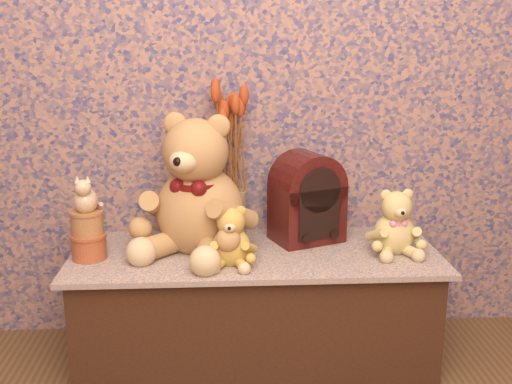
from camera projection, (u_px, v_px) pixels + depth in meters
The scene contains 10 objects.
display_shelf at pixel (255, 304), 2.27m from camera, with size 1.35×0.54×0.43m, color navy.
teddy_large at pixel (199, 177), 2.18m from camera, with size 0.43×0.51×0.54m, color #A16A3E, non-canonical shape.
teddy_medium at pixel (231, 233), 2.07m from camera, with size 0.18×0.21×0.23m, color gold, non-canonical shape.
teddy_small at pixel (395, 218), 2.18m from camera, with size 0.20×0.24×0.26m, color #D6BA66, non-canonical shape.
cathedral_radio at pixel (307, 197), 2.29m from camera, with size 0.25×0.18×0.35m, color #380C0A, non-canonical shape.
ceramic_vase at pixel (232, 214), 2.35m from camera, with size 0.11×0.11×0.18m, color tan.
dried_stalks at pixel (231, 132), 2.27m from camera, with size 0.24×0.24×0.46m, color #B0401C, non-canonical shape.
biscuit_tin_lower at pixel (89, 247), 2.13m from camera, with size 0.12×0.12×0.09m, color #BA7136.
biscuit_tin_upper at pixel (87, 223), 2.11m from camera, with size 0.11×0.11×0.09m, color tan.
cat_figurine at pixel (85, 192), 2.08m from camera, with size 0.10×0.11×0.14m, color silver, non-canonical shape.
Camera 1 is at (-0.11, -0.84, 1.21)m, focal length 42.00 mm.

